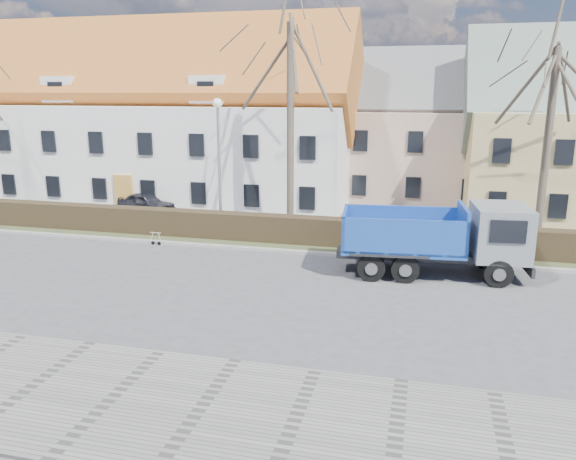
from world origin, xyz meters
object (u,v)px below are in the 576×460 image
(streetlight, at_px, (219,167))
(cart_frame, at_px, (152,238))
(dump_truck, at_px, (427,238))
(parked_car_a, at_px, (146,203))

(streetlight, xyz_separation_m, cart_frame, (-2.52, -2.70, -3.09))
(dump_truck, bearing_deg, cart_frame, 168.23)
(dump_truck, height_order, streetlight, streetlight)
(dump_truck, xyz_separation_m, cart_frame, (-12.71, 1.38, -1.15))
(streetlight, bearing_deg, cart_frame, -133.01)
(streetlight, distance_m, parked_car_a, 7.71)
(dump_truck, relative_size, cart_frame, 9.79)
(parked_car_a, bearing_deg, dump_truck, -105.31)
(dump_truck, relative_size, parked_car_a, 2.10)
(dump_truck, distance_m, parked_car_a, 18.12)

